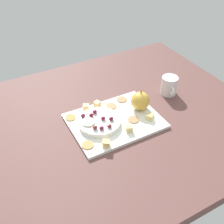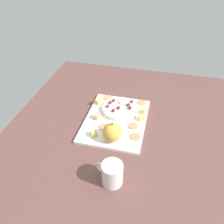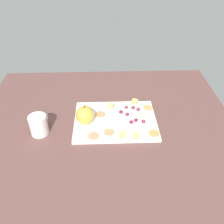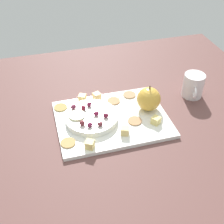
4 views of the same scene
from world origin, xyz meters
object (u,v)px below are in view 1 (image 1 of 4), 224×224
object	(u,v)px
cheese_cube_4	(129,129)
cracker_2	(70,117)
serving_dish	(99,122)
cracker_0	(88,145)
grape_2	(103,118)
cheese_cube_3	(86,107)
grape_6	(91,115)
apple_whole	(140,101)
grape_4	(111,119)
cheese_cube_2	(150,117)
cracker_3	(133,120)
apple_slice_0	(88,122)
grape_5	(83,116)
platter	(115,121)
cheese_cube_0	(97,104)
cracker_1	(122,99)
grape_0	(109,126)
grape_1	(95,112)
grape_3	(102,128)
grape_7	(95,128)
cracker_4	(111,106)
cup	(169,86)
cheese_cube_1	(106,143)

from	to	relation	value
cheese_cube_4	cracker_2	bearing A→B (deg)	133.59
serving_dish	cracker_0	bearing A→B (deg)	-136.54
cracker_0	grape_2	size ratio (longest dim) A/B	2.56
cheese_cube_3	grape_6	size ratio (longest dim) A/B	1.40
apple_whole	grape_4	distance (cm)	15.61
serving_dish	cheese_cube_2	world-z (taller)	cheese_cube_2
cracker_3	apple_slice_0	xyz separation A→B (cm)	(-17.45, 4.89, 2.16)
grape_5	grape_6	bearing A→B (deg)	-19.52
serving_dish	apple_slice_0	size ratio (longest dim) A/B	3.29
platter	cheese_cube_0	xyz separation A→B (cm)	(-2.37, 11.14, 1.83)
cracker_1	grape_6	xyz separation A→B (cm)	(-17.48, -6.12, 2.58)
grape_6	apple_slice_0	distance (cm)	3.91
cheese_cube_2	cheese_cube_3	world-z (taller)	same
cheese_cube_2	grape_5	world-z (taller)	grape_5
platter	apple_slice_0	xyz separation A→B (cm)	(-10.99, 1.25, 2.99)
serving_dish	grape_0	world-z (taller)	grape_0
cheese_cube_0	cheese_cube_3	size ratio (longest dim) A/B	1.00
cracker_0	grape_1	xyz separation A→B (cm)	(9.12, 12.92, 2.60)
cracker_0	grape_3	bearing A→B (deg)	23.25
serving_dish	cheese_cube_2	bearing A→B (deg)	-19.89
cheese_cube_0	grape_1	bearing A→B (deg)	-123.17
cracker_3	grape_3	distance (cm)	14.85
cheese_cube_4	grape_4	xyz separation A→B (cm)	(-4.15, 6.55, 1.61)
cheese_cube_3	cracker_0	world-z (taller)	cheese_cube_3
grape_7	grape_3	bearing A→B (deg)	-32.61
cracker_4	platter	bearing A→B (deg)	-109.00
apple_whole	cracker_2	size ratio (longest dim) A/B	1.78
cheese_cube_3	grape_1	bearing A→B (deg)	-79.71
cheese_cube_2	cheese_cube_4	xyz separation A→B (cm)	(-10.76, -1.97, 0.00)
cracker_1	grape_3	size ratio (longest dim) A/B	2.56
apple_whole	grape_1	xyz separation A→B (cm)	(-19.03, 3.76, -1.10)
grape_0	serving_dish	bearing A→B (deg)	104.89
cracker_4	grape_7	xyz separation A→B (cm)	(-13.03, -11.53, 2.67)
grape_2	grape_4	bearing A→B (deg)	-33.54
apple_whole	grape_4	bearing A→B (deg)	-168.43
serving_dish	grape_3	distance (cm)	5.74
grape_4	cup	size ratio (longest dim) A/B	0.17
cheese_cube_2	cheese_cube_3	bearing A→B (deg)	138.23
serving_dish	cheese_cube_1	distance (cm)	12.04
cheese_cube_4	cracker_1	bearing A→B (deg)	67.89
cheese_cube_2	cup	world-z (taller)	cup
cracker_2	grape_7	world-z (taller)	grape_7
cheese_cube_0	cracker_0	xyz separation A→B (cm)	(-12.99, -18.84, -1.00)
cracker_4	cheese_cube_3	bearing A→B (deg)	162.58
cheese_cube_2	grape_1	bearing A→B (deg)	148.48
cheese_cube_4	cracker_3	distance (cm)	6.68
cheese_cube_2	grape_6	distance (cm)	23.24
cheese_cube_2	cracker_4	world-z (taller)	cheese_cube_2
grape_4	grape_2	bearing A→B (deg)	146.46
grape_5	grape_7	distance (cm)	8.50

